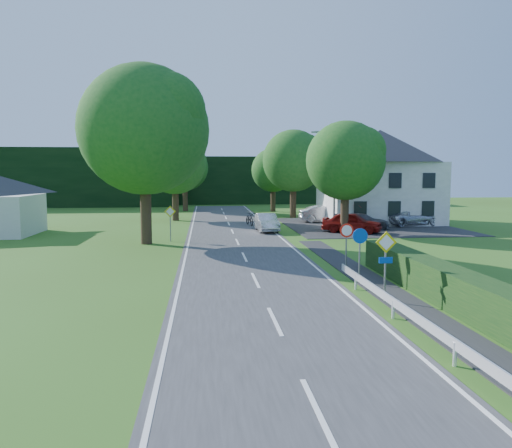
{
  "coord_description": "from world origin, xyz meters",
  "views": [
    {
      "loc": [
        -2.16,
        -9.14,
        4.7
      ],
      "look_at": [
        0.56,
        17.16,
        1.95
      ],
      "focal_mm": 35.0,
      "sensor_mm": 36.0,
      "label": 1
    }
  ],
  "objects": [
    {
      "name": "motorcycle",
      "position": [
        1.8,
        34.63,
        0.61
      ],
      "size": [
        1.12,
        2.26,
        1.14
      ],
      "primitive_type": "imported",
      "rotation": [
        0.0,
        0.0,
        0.17
      ],
      "color": "black",
      "rests_on": "road"
    },
    {
      "name": "tree_left_far",
      "position": [
        -5.0,
        40.0,
        4.29
      ],
      "size": [
        7.0,
        7.0,
        8.58
      ],
      "primitive_type": null,
      "color": "#185119",
      "rests_on": "ground"
    },
    {
      "name": "tree_right_back",
      "position": [
        6.0,
        50.0,
        3.78
      ],
      "size": [
        6.2,
        6.2,
        7.56
      ],
      "primitive_type": null,
      "color": "#185119",
      "rests_on": "ground"
    },
    {
      "name": "treeline_left",
      "position": [
        -28.0,
        62.0,
        4.0
      ],
      "size": [
        44.0,
        6.0,
        8.0
      ],
      "primitive_type": "cube",
      "color": "black",
      "rests_on": "ground"
    },
    {
      "name": "tree_left_back",
      "position": [
        -4.5,
        52.0,
        4.04
      ],
      "size": [
        6.6,
        6.6,
        8.07
      ],
      "primitive_type": null,
      "color": "#185119",
      "rests_on": "ground"
    },
    {
      "name": "sign_priority_right",
      "position": [
        4.3,
        7.98,
        1.8
      ],
      "size": [
        0.78,
        0.09,
        2.59
      ],
      "color": "slate",
      "rests_on": "ground"
    },
    {
      "name": "parking_pad",
      "position": [
        12.0,
        33.0,
        0.02
      ],
      "size": [
        14.0,
        16.0,
        0.04
      ],
      "primitive_type": "cube",
      "color": "#252427",
      "rests_on": "ground"
    },
    {
      "name": "treeline_right",
      "position": [
        8.0,
        66.0,
        3.5
      ],
      "size": [
        30.0,
        5.0,
        7.0
      ],
      "primitive_type": "cube",
      "color": "black",
      "rests_on": "ground"
    },
    {
      "name": "tree_right_mid",
      "position": [
        8.5,
        28.0,
        4.29
      ],
      "size": [
        7.0,
        7.0,
        8.58
      ],
      "primitive_type": null,
      "color": "#185119",
      "rests_on": "ground"
    },
    {
      "name": "streetlight",
      "position": [
        8.06,
        30.0,
        4.46
      ],
      "size": [
        2.03,
        0.18,
        8.0
      ],
      "color": "slate",
      "rests_on": "ground"
    },
    {
      "name": "road",
      "position": [
        0.0,
        20.0,
        0.02
      ],
      "size": [
        7.0,
        80.0,
        0.04
      ],
      "primitive_type": "cube",
      "color": "#363739",
      "rests_on": "ground"
    },
    {
      "name": "footpath",
      "position": [
        4.95,
        2.0,
        0.02
      ],
      "size": [
        1.5,
        44.0,
        0.04
      ],
      "primitive_type": "cube",
      "color": "#252427",
      "rests_on": "ground"
    },
    {
      "name": "sign_roundabout",
      "position": [
        4.3,
        10.98,
        1.67
      ],
      "size": [
        0.64,
        0.08,
        2.37
      ],
      "color": "slate",
      "rests_on": "ground"
    },
    {
      "name": "parasol",
      "position": [
        10.62,
        32.56,
        1.08
      ],
      "size": [
        2.99,
        3.01,
        2.09
      ],
      "primitive_type": "imported",
      "rotation": [
        0.0,
        0.0,
        0.39
      ],
      "color": "red",
      "rests_on": "parking_pad"
    },
    {
      "name": "parked_car_grey",
      "position": [
        10.76,
        30.57,
        0.68
      ],
      "size": [
        4.5,
        2.0,
        1.28
      ],
      "primitive_type": "imported",
      "rotation": [
        0.0,
        0.0,
        1.52
      ],
      "color": "#56545A",
      "rests_on": "parking_pad"
    },
    {
      "name": "line_centre",
      "position": [
        0.0,
        20.0,
        0.04
      ],
      "size": [
        0.12,
        80.0,
        0.01
      ],
      "primitive_type": null,
      "color": "white",
      "rests_on": "road"
    },
    {
      "name": "line_edge_right",
      "position": [
        3.25,
        20.0,
        0.04
      ],
      "size": [
        0.12,
        80.0,
        0.01
      ],
      "primitive_type": "cube",
      "color": "white",
      "rests_on": "road"
    },
    {
      "name": "house_white",
      "position": [
        14.0,
        36.0,
        4.41
      ],
      "size": [
        10.6,
        8.4,
        8.6
      ],
      "color": "silver",
      "rests_on": "ground"
    },
    {
      "name": "sign_speed_limit",
      "position": [
        4.3,
        12.97,
        1.77
      ],
      "size": [
        0.64,
        0.11,
        2.37
      ],
      "color": "slate",
      "rests_on": "ground"
    },
    {
      "name": "parked_car_silver_b",
      "position": [
        15.93,
        32.8,
        0.74
      ],
      "size": [
        5.44,
        3.38,
        1.41
      ],
      "primitive_type": "imported",
      "rotation": [
        0.0,
        0.0,
        1.79
      ],
      "color": "#B8B7BF",
      "rests_on": "parking_pad"
    },
    {
      "name": "moving_car",
      "position": [
        2.7,
        29.86,
        0.74
      ],
      "size": [
        1.66,
        4.32,
        1.4
      ],
      "primitive_type": "imported",
      "rotation": [
        0.0,
        0.0,
        0.04
      ],
      "color": "silver",
      "rests_on": "road"
    },
    {
      "name": "line_edge_left",
      "position": [
        -3.25,
        20.0,
        0.04
      ],
      "size": [
        0.12,
        80.0,
        0.01
      ],
      "primitive_type": "cube",
      "color": "white",
      "rests_on": "road"
    },
    {
      "name": "parked_car_silver_a",
      "position": [
        9.01,
        36.63,
        0.81
      ],
      "size": [
        4.65,
        1.63,
        1.53
      ],
      "primitive_type": "imported",
      "rotation": [
        0.0,
        0.0,
        1.57
      ],
      "color": "#ACADB1",
      "rests_on": "parking_pad"
    },
    {
      "name": "tree_main",
      "position": [
        -6.0,
        24.0,
        5.82
      ],
      "size": [
        9.4,
        9.4,
        11.64
      ],
      "primitive_type": null,
      "color": "#185119",
      "rests_on": "ground"
    },
    {
      "name": "ground",
      "position": [
        0.0,
        0.0,
        0.0
      ],
      "size": [
        160.0,
        160.0,
        0.0
      ],
      "primitive_type": "plane",
      "color": "#325418",
      "rests_on": "ground"
    },
    {
      "name": "parked_car_red",
      "position": [
        9.2,
        28.36,
        0.82
      ],
      "size": [
        4.9,
        3.71,
        1.55
      ],
      "primitive_type": "imported",
      "rotation": [
        0.0,
        0.0,
        1.1
      ],
      "color": "maroon",
      "rests_on": "parking_pad"
    },
    {
      "name": "sign_priority_left",
      "position": [
        -4.5,
        24.98,
        1.72
      ],
      "size": [
        0.78,
        0.09,
        2.44
      ],
      "color": "slate",
      "rests_on": "ground"
    },
    {
      "name": "tree_right_far",
      "position": [
        7.0,
        42.0,
        4.54
      ],
      "size": [
        7.4,
        7.4,
        9.09
      ],
      "primitive_type": null,
      "color": "#185119",
      "rests_on": "ground"
    }
  ]
}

